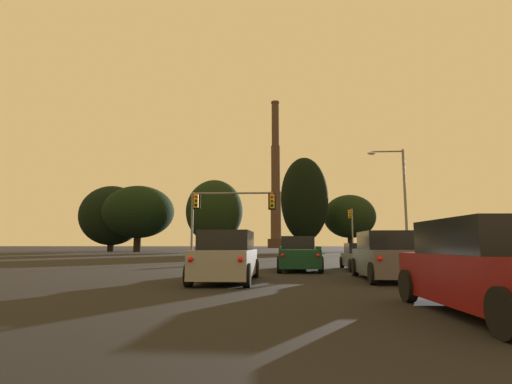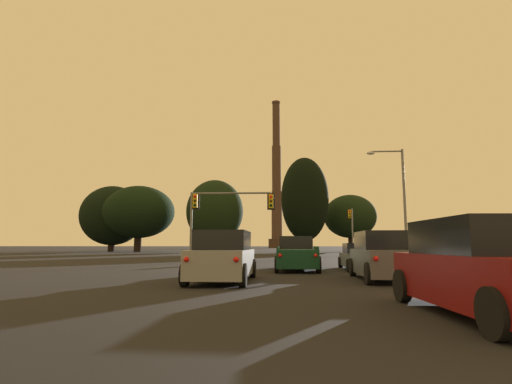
% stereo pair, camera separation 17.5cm
% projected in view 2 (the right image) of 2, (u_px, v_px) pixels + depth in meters
% --- Properties ---
extents(suv_right_lane_second, '(2.23, 4.95, 1.86)m').
position_uv_depth(suv_right_lane_second, '(384.00, 256.00, 15.37)').
color(suv_right_lane_second, '#4C4F54').
rests_on(suv_right_lane_second, ground_plane).
extents(suv_left_lane_second, '(2.14, 4.92, 1.86)m').
position_uv_depth(suv_left_lane_second, '(223.00, 257.00, 14.76)').
color(suv_left_lane_second, gray).
rests_on(suv_left_lane_second, ground_plane).
extents(sedan_right_lane_front, '(2.12, 4.75, 1.43)m').
position_uv_depth(sedan_right_lane_front, '(361.00, 257.00, 21.54)').
color(sedan_right_lane_front, '#4C4F54').
rests_on(sedan_right_lane_front, ground_plane).
extents(suv_right_lane_third, '(2.31, 4.98, 1.86)m').
position_uv_depth(suv_right_lane_third, '(484.00, 268.00, 7.65)').
color(suv_right_lane_third, maroon).
rests_on(suv_right_lane_third, ground_plane).
extents(pickup_truck_center_lane_front, '(2.25, 5.53, 1.82)m').
position_uv_depth(pickup_truck_center_lane_front, '(296.00, 255.00, 21.46)').
color(pickup_truck_center_lane_front, '#0F3823').
rests_on(pickup_truck_center_lane_front, ground_plane).
extents(traffic_light_far_right, '(0.78, 0.50, 5.79)m').
position_uv_depth(traffic_light_far_right, '(351.00, 225.00, 49.50)').
color(traffic_light_far_right, slate).
rests_on(traffic_light_far_right, ground_plane).
extents(traffic_light_overhead_left, '(6.52, 0.50, 5.30)m').
position_uv_depth(traffic_light_overhead_left, '(220.00, 208.00, 30.06)').
color(traffic_light_overhead_left, slate).
rests_on(traffic_light_overhead_left, ground_plane).
extents(street_lamp, '(2.88, 0.36, 8.83)m').
position_uv_depth(street_lamp, '(399.00, 193.00, 31.11)').
color(street_lamp, slate).
rests_on(street_lamp, ground_plane).
extents(smokestack, '(6.44, 6.44, 57.61)m').
position_uv_depth(smokestack, '(277.00, 189.00, 153.76)').
color(smokestack, '#3C2B22').
rests_on(smokestack, ground_plane).
extents(treeline_far_left, '(12.31, 11.08, 12.56)m').
position_uv_depth(treeline_far_left, '(113.00, 216.00, 76.66)').
color(treeline_far_left, black).
rests_on(treeline_far_left, ground_plane).
extents(treeline_center_right, '(9.89, 8.90, 12.57)m').
position_uv_depth(treeline_center_right, '(215.00, 211.00, 69.45)').
color(treeline_center_right, black).
rests_on(treeline_center_right, ground_plane).
extents(treeline_left_mid, '(8.35, 7.52, 16.74)m').
position_uv_depth(treeline_left_mid, '(305.00, 199.00, 70.39)').
color(treeline_left_mid, black).
rests_on(treeline_left_mid, ground_plane).
extents(treeline_center_left, '(9.94, 8.95, 10.79)m').
position_uv_depth(treeline_center_left, '(350.00, 216.00, 75.99)').
color(treeline_center_left, black).
rests_on(treeline_center_left, ground_plane).
extents(treeline_right_mid, '(13.02, 11.72, 12.07)m').
position_uv_depth(treeline_right_mid, '(139.00, 212.00, 73.25)').
color(treeline_right_mid, black).
rests_on(treeline_right_mid, ground_plane).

